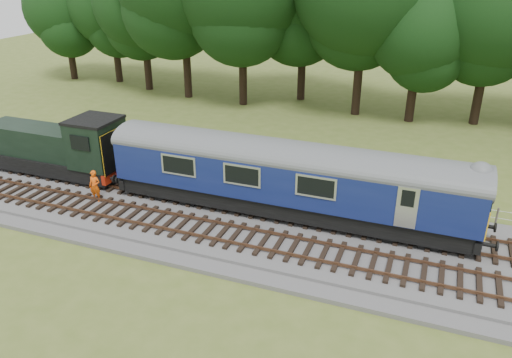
% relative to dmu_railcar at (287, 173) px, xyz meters
% --- Properties ---
extents(ground, '(120.00, 120.00, 0.00)m').
position_rel_dmu_railcar_xyz_m(ground, '(-0.12, -1.40, -2.61)').
color(ground, '#546625').
rests_on(ground, ground).
extents(ballast, '(70.00, 7.00, 0.35)m').
position_rel_dmu_railcar_xyz_m(ballast, '(-0.12, -1.40, -2.43)').
color(ballast, '#4C4C4F').
rests_on(ballast, ground).
extents(track_north, '(67.20, 2.40, 0.21)m').
position_rel_dmu_railcar_xyz_m(track_north, '(-0.12, -0.00, -2.19)').
color(track_north, black).
rests_on(track_north, ballast).
extents(track_south, '(67.20, 2.40, 0.21)m').
position_rel_dmu_railcar_xyz_m(track_south, '(-0.12, -3.00, -2.19)').
color(track_south, black).
rests_on(track_south, ballast).
extents(fence, '(64.00, 0.12, 1.00)m').
position_rel_dmu_railcar_xyz_m(fence, '(-0.12, 3.10, -2.61)').
color(fence, '#6B6054').
rests_on(fence, ground).
extents(tree_line, '(70.00, 8.00, 18.00)m').
position_rel_dmu_railcar_xyz_m(tree_line, '(-0.12, 20.60, -2.61)').
color(tree_line, black).
rests_on(tree_line, ground).
extents(dmu_railcar, '(18.05, 2.86, 3.88)m').
position_rel_dmu_railcar_xyz_m(dmu_railcar, '(0.00, 0.00, 0.00)').
color(dmu_railcar, black).
rests_on(dmu_railcar, ground).
extents(shunter_loco, '(8.92, 2.60, 3.38)m').
position_rel_dmu_railcar_xyz_m(shunter_loco, '(-13.93, 0.00, -0.63)').
color(shunter_loco, black).
rests_on(shunter_loco, ground).
extents(worker, '(0.66, 0.46, 1.72)m').
position_rel_dmu_railcar_xyz_m(worker, '(-9.84, -2.24, -1.40)').
color(worker, '#FF5B0D').
rests_on(worker, ballast).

